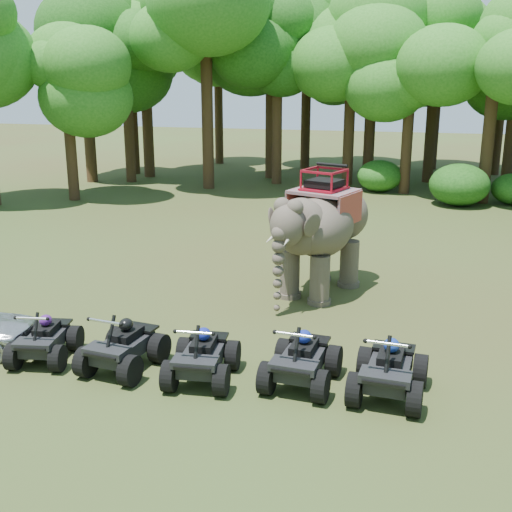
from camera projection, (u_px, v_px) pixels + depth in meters
The scene contains 25 objects.
ground at pixel (243, 352), 14.38m from camera, with size 110.00×110.00×0.00m, color #47381E.
elephant at pixel (321, 231), 17.81m from camera, with size 1.87×4.25×3.57m, color #4C4337, non-canonical shape.
atv_0 at pixel (44, 334), 13.84m from camera, with size 1.18×1.62×1.20m, color black, non-canonical shape.
atv_1 at pixel (123, 340), 13.39m from camera, with size 1.31×1.79×1.33m, color black, non-canonical shape.
atv_2 at pixel (202, 350), 12.92m from camera, with size 1.29×1.77×1.31m, color black, non-canonical shape.
atv_3 at pixel (302, 353), 12.73m from camera, with size 1.33×1.82×1.35m, color black, non-canonical shape.
atv_4 at pixel (390, 363), 12.26m from camera, with size 1.36×1.87×1.39m, color black, non-canonical shape.
tree_0 at pixel (350, 95), 34.13m from camera, with size 6.70×6.70×9.57m, color #195114, non-canonical shape.
tree_1 at pixel (433, 95), 34.89m from camera, with size 6.67×6.67×9.53m, color #195114, non-canonical shape.
tree_2 at pixel (491, 108), 29.30m from camera, with size 6.17×6.17×8.81m, color #195114, non-canonical shape.
tree_29 at pixel (69, 124), 30.21m from camera, with size 5.10×5.10×7.28m, color #195114, non-canonical shape.
tree_30 at pixel (127, 104), 35.06m from camera, with size 6.03×6.03×8.61m, color #195114, non-canonical shape.
tree_31 at pixel (207, 92), 32.87m from camera, with size 6.96×6.96×9.94m, color #195114, non-canonical shape.
tree_32 at pixel (277, 107), 34.55m from camera, with size 5.80×5.80×8.29m, color #195114, non-canonical shape.
tree_34 at pixel (219, 100), 42.22m from camera, with size 5.87×5.87×8.38m, color #195114, non-canonical shape.
tree_36 at pixel (86, 88), 34.86m from camera, with size 7.16×7.16×10.23m, color #195114, non-canonical shape.
tree_37 at pixel (409, 113), 31.76m from camera, with size 5.63×5.63×8.04m, color #195114, non-canonical shape.
tree_38 at pixel (132, 102), 37.92m from camera, with size 5.96×5.96×8.52m, color #195114, non-canonical shape.
tree_39 at pixel (146, 82), 36.50m from camera, with size 7.57×7.57×10.82m, color #195114, non-canonical shape.
tree_40 at pixel (436, 103), 39.74m from camera, with size 5.77×5.77×8.24m, color #195114, non-canonical shape.
tree_41 at pixel (306, 90), 39.95m from camera, with size 6.84×6.84×9.78m, color #195114, non-canonical shape.
tree_42 at pixel (271, 88), 36.21m from camera, with size 7.15×7.15×10.21m, color #195114, non-canonical shape.
tree_43 at pixel (349, 108), 38.97m from camera, with size 5.39×5.39×7.70m, color #195114, non-canonical shape.
tree_46 at pixel (503, 85), 37.30m from camera, with size 7.36×7.36×10.52m, color #195114, non-canonical shape.
tree_47 at pixel (372, 90), 34.77m from camera, with size 7.00×7.00×10.00m, color #195114, non-canonical shape.
Camera 1 is at (3.38, -12.77, 6.08)m, focal length 45.00 mm.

